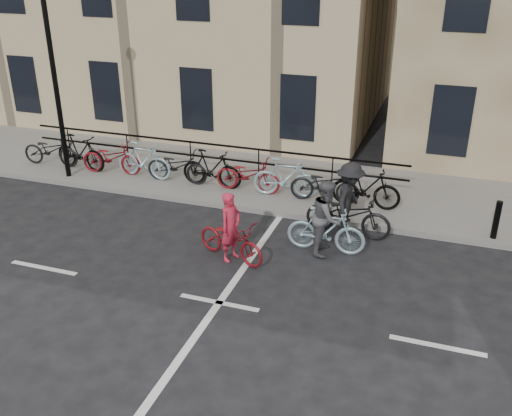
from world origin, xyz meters
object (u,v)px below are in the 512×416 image
(cyclist_grey, at_px, (326,224))
(cyclist_dark, at_px, (349,207))
(cyclist_pink, at_px, (231,237))
(lamp_post, at_px, (52,58))

(cyclist_grey, bearing_deg, cyclist_dark, -19.21)
(cyclist_dark, bearing_deg, cyclist_pink, 135.65)
(lamp_post, height_order, cyclist_pink, lamp_post)
(cyclist_pink, bearing_deg, cyclist_grey, -43.03)
(cyclist_pink, xyz_separation_m, cyclist_dark, (2.17, 1.93, 0.17))
(cyclist_dark, bearing_deg, lamp_post, 88.44)
(cyclist_grey, distance_m, cyclist_dark, 1.01)
(cyclist_pink, height_order, cyclist_dark, cyclist_dark)
(cyclist_grey, xyz_separation_m, cyclist_dark, (0.31, 0.96, 0.02))
(lamp_post, relative_size, cyclist_grey, 3.00)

